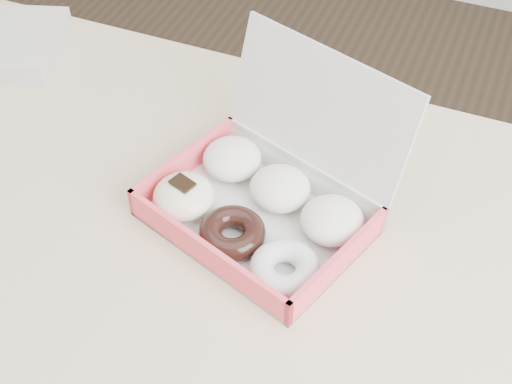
% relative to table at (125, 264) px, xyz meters
% --- Properties ---
extents(table, '(1.20, 0.80, 0.75)m').
position_rel_table_xyz_m(table, '(0.00, 0.00, 0.00)').
color(table, tan).
rests_on(table, ground).
extents(donut_box, '(0.33, 0.32, 0.19)m').
position_rel_table_xyz_m(donut_box, '(0.17, 0.09, 0.11)').
color(donut_box, silver).
rests_on(donut_box, table).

